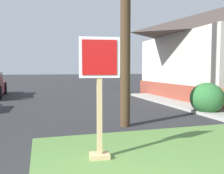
{
  "coord_description": "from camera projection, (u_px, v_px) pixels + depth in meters",
  "views": [
    {
      "loc": [
        -0.58,
        -1.87,
        1.69
      ],
      "look_at": [
        1.45,
        5.03,
        1.16
      ],
      "focal_mm": 39.48,
      "sensor_mm": 36.0,
      "label": 1
    }
  ],
  "objects": [
    {
      "name": "grass_corner_patch",
      "position": [
        198.0,
        162.0,
        4.36
      ],
      "size": [
        5.7,
        4.49,
        0.08
      ],
      "primitive_type": "cube",
      "color": "#567F3D",
      "rests_on": "ground"
    },
    {
      "name": "stop_sign",
      "position": [
        100.0,
        101.0,
        4.37
      ],
      "size": [
        0.71,
        0.32,
        2.17
      ],
      "color": "tan",
      "rests_on": "grass_corner_patch"
    },
    {
      "name": "manhole_cover",
      "position": [
        97.0,
        142.0,
        5.66
      ],
      "size": [
        0.7,
        0.7,
        0.02
      ],
      "primitive_type": "cylinder",
      "color": "black",
      "rests_on": "ground"
    },
    {
      "name": "shrub_by_curb",
      "position": [
        207.0,
        98.0,
        9.24
      ],
      "size": [
        1.24,
        1.24,
        1.18
      ],
      "primitive_type": "ellipsoid",
      "color": "#2C6631",
      "rests_on": "ground"
    }
  ]
}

